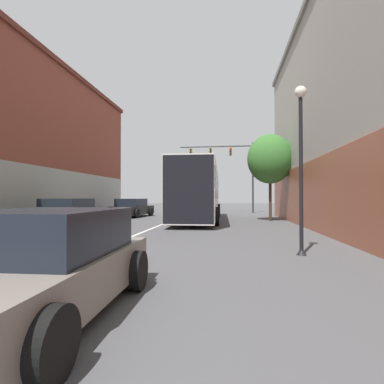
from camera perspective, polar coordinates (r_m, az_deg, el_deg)
lane_center_line at (r=16.57m, az=-5.91°, el=-6.22°), size 0.14×47.18×0.01m
bus at (r=19.84m, az=1.30°, el=0.33°), size 2.96×12.58×3.52m
hatchback_foreground at (r=4.35m, az=-26.86°, el=-12.42°), size 2.11×3.99×1.34m
parked_car_left_near at (r=23.66m, az=-11.31°, el=-3.03°), size 2.54×4.53×1.41m
parked_car_left_far at (r=15.82m, az=-22.28°, el=-3.93°), size 2.20×4.71×1.45m
traffic_signal_gantry at (r=29.87m, az=7.02°, el=5.82°), size 7.28×0.36×6.86m
street_lamp at (r=8.38m, az=20.03°, el=6.18°), size 0.31×0.31×4.43m
street_tree_near at (r=20.02m, az=14.65°, el=6.09°), size 2.90×2.61×5.58m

